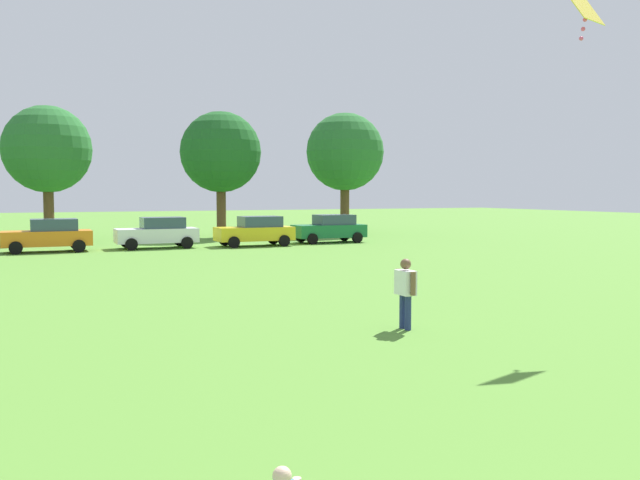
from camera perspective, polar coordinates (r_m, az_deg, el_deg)
name	(u,v)px	position (r m, az deg, el deg)	size (l,w,h in m)	color
ground_plane	(94,264)	(30.91, -18.18, -1.86)	(160.00, 160.00, 0.00)	#568C33
adult_bystander	(405,287)	(15.39, 7.08, -3.91)	(0.29, 0.75, 1.58)	navy
kite	(585,12)	(17.96, 21.07, 17.22)	(1.19, 0.83, 1.08)	yellow
parked_car_orange_1	(49,235)	(37.62, -21.53, 0.38)	(4.30, 2.02, 1.68)	orange
parked_car_white_2	(158,232)	(38.35, -13.25, 0.61)	(4.30, 2.02, 1.68)	white
parked_car_yellow_3	(256,231)	(38.99, -5.34, 0.76)	(4.30, 2.02, 1.68)	yellow
parked_car_green_4	(330,228)	(41.52, 0.85, 0.97)	(4.30, 2.02, 1.68)	#196B38
tree_center	(47,150)	(46.03, -21.64, 6.96)	(5.37, 5.37, 8.37)	brown
tree_right	(221,152)	(46.86, -8.22, 7.18)	(5.40, 5.40, 8.42)	brown
tree_far_right	(345,152)	(50.41, 2.07, 7.27)	(5.63, 5.63, 8.78)	brown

